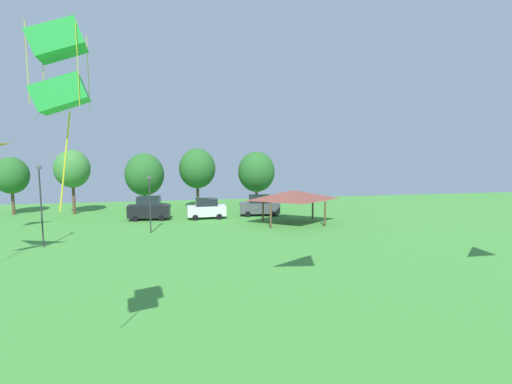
% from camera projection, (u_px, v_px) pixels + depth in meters
% --- Properties ---
extents(kite_flying_2, '(1.78, 1.62, 5.82)m').
position_uv_depth(kite_flying_2, '(60.00, 68.00, 12.09)').
color(kite_flying_2, green).
extents(parked_car_leftmost, '(4.65, 2.17, 2.62)m').
position_uv_depth(parked_car_leftmost, '(149.00, 209.00, 44.54)').
color(parked_car_leftmost, black).
rests_on(parked_car_leftmost, ground).
extents(parked_car_second_from_left, '(4.41, 2.10, 2.30)m').
position_uv_depth(parked_car_second_from_left, '(206.00, 209.00, 45.30)').
color(parked_car_second_from_left, silver).
rests_on(parked_car_second_from_left, ground).
extents(parked_car_third_from_left, '(4.88, 2.51, 2.42)m').
position_uv_depth(parked_car_third_from_left, '(260.00, 205.00, 47.36)').
color(parked_car_third_from_left, '#4C5156').
rests_on(parked_car_third_from_left, ground).
extents(park_pavilion, '(7.39, 5.08, 3.60)m').
position_uv_depth(park_pavilion, '(293.00, 195.00, 42.18)').
color(park_pavilion, brown).
rests_on(park_pavilion, ground).
extents(light_post_0, '(0.36, 0.20, 5.40)m').
position_uv_depth(light_post_0, '(150.00, 201.00, 37.72)').
color(light_post_0, '#2D2D33').
rests_on(light_post_0, ground).
extents(light_post_1, '(0.36, 0.20, 6.67)m').
position_uv_depth(light_post_1, '(41.00, 202.00, 32.31)').
color(light_post_1, '#2D2D33').
rests_on(light_post_1, ground).
extents(treeline_tree_0, '(3.99, 3.99, 6.94)m').
position_uv_depth(treeline_tree_0, '(11.00, 176.00, 47.43)').
color(treeline_tree_0, brown).
rests_on(treeline_tree_0, ground).
extents(treeline_tree_1, '(4.12, 4.12, 7.77)m').
position_uv_depth(treeline_tree_1, '(72.00, 169.00, 47.73)').
color(treeline_tree_1, brown).
rests_on(treeline_tree_1, ground).
extents(treeline_tree_2, '(4.86, 4.86, 7.30)m').
position_uv_depth(treeline_tree_2, '(145.00, 175.00, 50.47)').
color(treeline_tree_2, brown).
rests_on(treeline_tree_2, ground).
extents(treeline_tree_3, '(4.69, 4.69, 7.89)m').
position_uv_depth(treeline_tree_3, '(197.00, 169.00, 51.62)').
color(treeline_tree_3, brown).
rests_on(treeline_tree_3, ground).
extents(treeline_tree_4, '(4.79, 4.79, 7.49)m').
position_uv_depth(treeline_tree_4, '(256.00, 172.00, 52.13)').
color(treeline_tree_4, brown).
rests_on(treeline_tree_4, ground).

